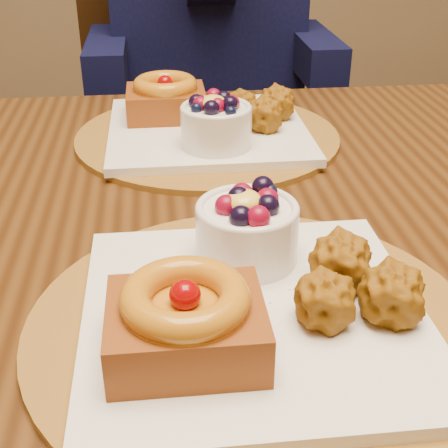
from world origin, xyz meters
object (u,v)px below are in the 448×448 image
Objects in this scene: place_setting_far at (205,123)px; dining_table at (224,265)px; place_setting_near at (249,298)px; chair_far at (184,126)px.

dining_table is at bearing -89.16° from place_setting_far.
chair_far is (-0.00, 1.02, -0.22)m from place_setting_near.
place_setting_near and place_setting_far have the same top height.
place_setting_near is (-0.00, -0.21, 0.10)m from dining_table.
dining_table is 0.24m from place_setting_near.
place_setting_far reaches higher than dining_table.
place_setting_near is 1.05m from chair_far.
place_setting_near is at bearing -87.57° from chair_far.
place_setting_far is (-0.00, 0.21, 0.10)m from dining_table.
place_setting_near is 1.00× the size of place_setting_far.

